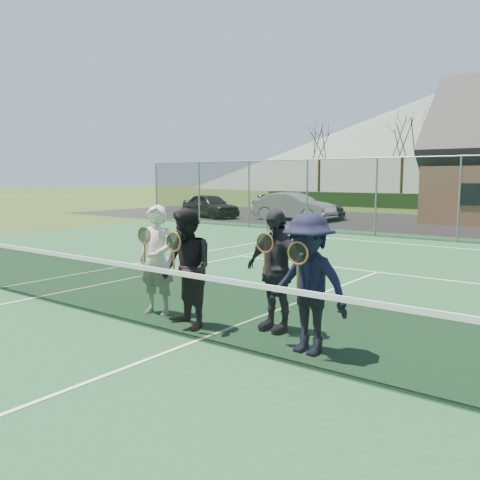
{
  "coord_description": "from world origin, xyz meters",
  "views": [
    {
      "loc": [
        4.57,
        -5.05,
        2.26
      ],
      "look_at": [
        -0.4,
        1.5,
        1.25
      ],
      "focal_mm": 38.0,
      "sensor_mm": 36.0,
      "label": 1
    }
  ],
  "objects": [
    {
      "name": "court_markings",
      "position": [
        0.0,
        0.0,
        0.02
      ],
      "size": [
        11.03,
        23.83,
        0.01
      ],
      "color": "white",
      "rests_on": "court_surface"
    },
    {
      "name": "tennis_net",
      "position": [
        0.0,
        0.0,
        0.54
      ],
      "size": [
        11.68,
        0.08,
        1.1
      ],
      "color": "slate",
      "rests_on": "ground"
    },
    {
      "name": "hill_west",
      "position": [
        -25.0,
        95.0,
        9.0
      ],
      "size": [
        110.0,
        110.0,
        18.0
      ],
      "primitive_type": "cone",
      "color": "#546559",
      "rests_on": "ground"
    },
    {
      "name": "court_surface",
      "position": [
        0.0,
        0.0,
        0.01
      ],
      "size": [
        30.0,
        30.0,
        0.02
      ],
      "primitive_type": "cube",
      "color": "#1C4C2B",
      "rests_on": "ground"
    },
    {
      "name": "player_d",
      "position": [
        1.44,
        0.51,
        0.92
      ],
      "size": [
        1.22,
        0.78,
        1.8
      ],
      "color": "black",
      "rests_on": "court_surface"
    },
    {
      "name": "car_b",
      "position": [
        -9.37,
        18.03,
        0.73
      ],
      "size": [
        4.44,
        1.55,
        1.46
      ],
      "primitive_type": "imported",
      "rotation": [
        0.0,
        0.0,
        1.57
      ],
      "color": "#9C9DA4",
      "rests_on": "ground"
    },
    {
      "name": "player_c",
      "position": [
        0.57,
        1.07,
        0.92
      ],
      "size": [
        1.1,
        0.56,
        1.8
      ],
      "color": "#25252A",
      "rests_on": "court_surface"
    },
    {
      "name": "car_a",
      "position": [
        -14.15,
        16.81,
        0.68
      ],
      "size": [
        4.24,
        2.52,
        1.35
      ],
      "primitive_type": "imported",
      "rotation": [
        0.0,
        0.0,
        1.32
      ],
      "color": "black",
      "rests_on": "ground"
    },
    {
      "name": "player_a",
      "position": [
        -1.47,
        0.67,
        0.92
      ],
      "size": [
        0.73,
        0.56,
        1.8
      ],
      "color": "silver",
      "rests_on": "court_surface"
    },
    {
      "name": "tree_b",
      "position": [
        -9.0,
        33.0,
        5.79
      ],
      "size": [
        3.2,
        3.2,
        7.77
      ],
      "color": "#3C2415",
      "rests_on": "ground"
    },
    {
      "name": "player_b",
      "position": [
        -0.54,
        0.38,
        0.92
      ],
      "size": [
        1.04,
        0.91,
        1.8
      ],
      "color": "black",
      "rests_on": "court_surface"
    },
    {
      "name": "perimeter_fence",
      "position": [
        0.0,
        13.5,
        1.52
      ],
      "size": [
        30.07,
        0.07,
        3.02
      ],
      "color": "slate",
      "rests_on": "ground"
    },
    {
      "name": "tarmac_carpark",
      "position": [
        -4.0,
        20.0,
        0.01
      ],
      "size": [
        40.0,
        12.0,
        0.01
      ],
      "primitive_type": "cube",
      "color": "black",
      "rests_on": "ground"
    },
    {
      "name": "car_c",
      "position": [
        -9.49,
        19.13,
        0.68
      ],
      "size": [
        5.02,
        2.96,
        1.36
      ],
      "primitive_type": "imported",
      "rotation": [
        0.0,
        0.0,
        1.81
      ],
      "color": "#192032",
      "rests_on": "ground"
    },
    {
      "name": "tree_a",
      "position": [
        -16.0,
        33.0,
        5.79
      ],
      "size": [
        3.2,
        3.2,
        7.77
      ],
      "color": "#3B2915",
      "rests_on": "ground"
    }
  ]
}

